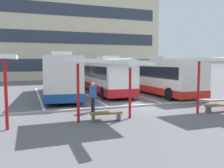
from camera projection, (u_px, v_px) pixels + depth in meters
name	position (u px, v px, depth m)	size (l,w,h in m)	color
ground_plane	(142.00, 107.00, 15.71)	(160.00, 160.00, 0.00)	slate
terminal_building	(65.00, 30.00, 44.82)	(32.78, 12.19, 20.68)	beige
coach_bus_0	(61.00, 76.00, 20.67)	(3.74, 11.46, 3.72)	silver
coach_bus_1	(103.00, 76.00, 22.92)	(2.80, 11.35, 3.46)	silver
coach_bus_2	(155.00, 76.00, 22.27)	(2.89, 11.41, 3.45)	silver
lane_stripe_0	(39.00, 97.00, 20.31)	(0.16, 14.00, 0.01)	white
lane_stripe_1	(86.00, 94.00, 21.68)	(0.16, 14.00, 0.01)	white
lane_stripe_2	(127.00, 92.00, 23.04)	(0.16, 14.00, 0.01)	white
lane_stripe_3	(164.00, 91.00, 24.41)	(0.16, 14.00, 0.01)	white
waiting_shelter_1	(107.00, 63.00, 11.54)	(3.72, 4.92, 3.09)	red
bench_1	(106.00, 114.00, 11.88)	(1.63, 0.54, 0.45)	brown
waiting_shelter_2	(222.00, 61.00, 13.67)	(3.73, 4.42, 3.19)	red
bench_2	(218.00, 106.00, 14.06)	(1.71, 0.44, 0.45)	brown
platform_kerb	(141.00, 105.00, 15.83)	(44.00, 0.24, 0.12)	#ADADA8
waiting_passenger_0	(93.00, 95.00, 14.05)	(0.33, 0.54, 1.73)	black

